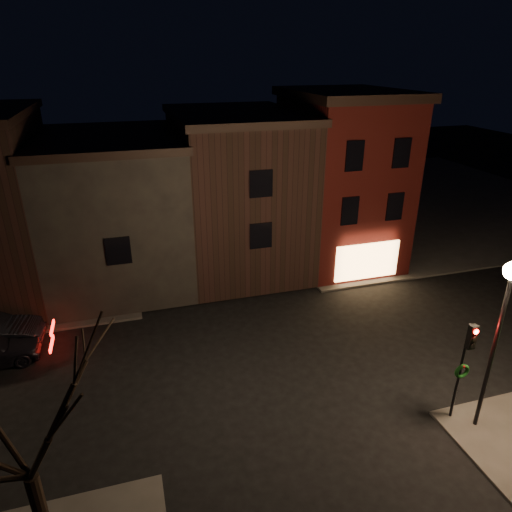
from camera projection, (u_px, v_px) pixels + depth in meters
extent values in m
plane|color=black|center=(264.00, 359.00, 20.34)|extent=(120.00, 120.00, 0.00)
cube|color=#2D2B28|center=(403.00, 198.00, 43.03)|extent=(30.00, 30.00, 0.12)
cube|color=#4B0F0D|center=(341.00, 182.00, 28.68)|extent=(6.00, 8.00, 10.00)
cube|color=black|center=(348.00, 94.00, 26.56)|extent=(6.50, 8.50, 0.50)
cube|color=#FFC172|center=(367.00, 261.00, 26.62)|extent=(4.00, 0.12, 2.20)
cube|color=black|center=(237.00, 194.00, 28.08)|extent=(7.00, 10.00, 9.00)
cube|color=black|center=(236.00, 114.00, 26.19)|extent=(7.30, 10.30, 0.40)
cube|color=black|center=(116.00, 212.00, 26.41)|extent=(7.50, 10.00, 8.00)
cube|color=black|center=(106.00, 138.00, 24.72)|extent=(7.80, 10.30, 0.40)
cylinder|color=black|center=(492.00, 356.00, 15.42)|extent=(0.14, 0.14, 6.00)
cylinder|color=black|center=(460.00, 372.00, 16.19)|extent=(0.10, 0.10, 4.00)
cube|color=black|center=(472.00, 337.00, 15.39)|extent=(0.28, 0.22, 0.90)
cylinder|color=#FF0C07|center=(476.00, 332.00, 15.17)|extent=(0.18, 0.06, 0.18)
cylinder|color=black|center=(474.00, 339.00, 15.28)|extent=(0.18, 0.06, 0.18)
cylinder|color=black|center=(473.00, 346.00, 15.40)|extent=(0.18, 0.06, 0.18)
torus|color=#0C380F|center=(462.00, 371.00, 16.07)|extent=(0.58, 0.14, 0.58)
sphere|color=#990C0C|center=(463.00, 366.00, 15.97)|extent=(0.12, 0.12, 0.12)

